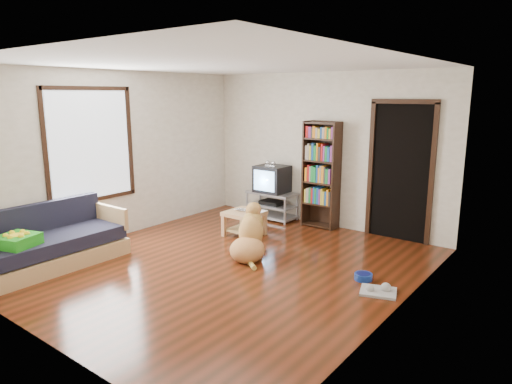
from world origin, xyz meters
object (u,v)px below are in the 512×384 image
Objects in this scene: crt_tv at (273,178)px; dog at (250,238)px; dog_bowl at (363,277)px; grey_rag at (378,292)px; tv_stand at (272,204)px; green_cushion at (17,241)px; coffee_table at (244,219)px; sofa at (55,245)px; laptop at (243,211)px; bookshelf at (321,169)px.

crt_tv is 2.13m from dog.
dog_bowl is 3.10m from crt_tv.
dog reaches higher than dog_bowl.
tv_stand is at bearing 146.66° from grey_rag.
crt_tv is (0.00, 0.02, 0.47)m from tv_stand.
tv_stand is at bearing 60.97° from green_cushion.
crt_tv is at bearing 116.66° from dog.
coffee_table is at bearing 52.77° from green_cushion.
dog_bowl is 0.38× the size of crt_tv.
dog_bowl is (3.39, 2.54, -0.45)m from green_cushion.
sofa is at bearing -155.18° from grey_rag.
tv_stand is at bearing 102.53° from coffee_table.
coffee_table is (0.25, -1.13, -0.46)m from crt_tv.
laptop is 0.77× the size of grey_rag.
green_cushion reaches higher than coffee_table.
laptop is 2.37m from dog_bowl.
dog reaches higher than coffee_table.
crt_tv is at bearing -175.68° from bookshelf.
grey_rag is 2.90m from bookshelf.
sofa is (-1.92, -3.72, -0.74)m from bookshelf.
bookshelf is at bearing 59.62° from coffee_table.
tv_stand is at bearing 147.49° from dog_bowl.
coffee_table is (0.25, -1.11, 0.01)m from tv_stand.
green_cushion is 0.77× the size of coffee_table.
crt_tv reaches higher than green_cushion.
sofa is (-3.81, -1.76, 0.25)m from grey_rag.
dog is at bearing -63.34° from crt_tv.
crt_tv is (-2.54, 1.64, 0.70)m from dog_bowl.
laptop is 0.56× the size of coffee_table.
crt_tv is at bearing 147.14° from dog_bowl.
bookshelf is at bearing 51.03° from laptop.
sofa is (-0.12, 0.53, -0.23)m from green_cushion.
crt_tv is (-0.25, 1.16, 0.33)m from laptop.
tv_stand is (0.85, 4.16, -0.22)m from green_cushion.
tv_stand is at bearing -90.00° from crt_tv.
crt_tv is at bearing 146.35° from grey_rag.
dog_bowl is at bearing -32.51° from tv_stand.
dog_bowl is at bearing -12.56° from coffee_table.
coffee_table is (1.10, 3.05, -0.21)m from green_cushion.
grey_rag is 4.21m from sofa.
crt_tv is 0.99m from bookshelf.
crt_tv is at bearing 61.03° from green_cushion.
grey_rag is at bearing -33.34° from tv_stand.
grey_rag is at bearing -24.94° from laptop.
dog is (1.91, 1.80, 0.02)m from sofa.
coffee_table is 1.00m from dog.
green_cushion is 4.37m from grey_rag.
dog reaches higher than green_cushion.
grey_rag is at bearing -39.81° from dog_bowl.
coffee_table reaches higher than grey_rag.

